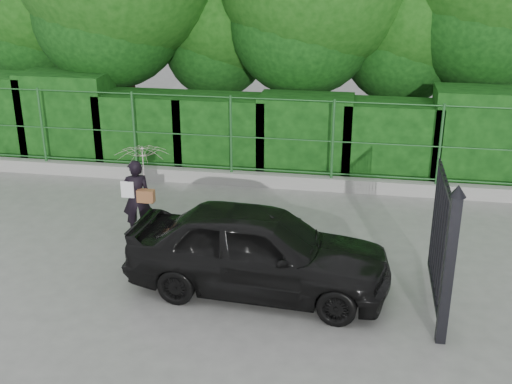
# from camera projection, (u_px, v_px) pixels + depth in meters

# --- Properties ---
(ground) EXTENTS (80.00, 80.00, 0.00)m
(ground) POSITION_uv_depth(u_px,v_px,m) (154.00, 274.00, 10.88)
(ground) COLOR gray
(kerb) EXTENTS (14.00, 0.25, 0.30)m
(kerb) POSITION_uv_depth(u_px,v_px,m) (215.00, 177.00, 14.96)
(kerb) COLOR #9E9E99
(kerb) RESTS_ON ground
(fence) EXTENTS (14.13, 0.06, 1.80)m
(fence) POSITION_uv_depth(u_px,v_px,m) (223.00, 134.00, 14.54)
(fence) COLOR #235A28
(fence) RESTS_ON kerb
(hedge) EXTENTS (14.20, 1.20, 2.28)m
(hedge) POSITION_uv_depth(u_px,v_px,m) (220.00, 129.00, 15.57)
(hedge) COLOR black
(hedge) RESTS_ON ground
(gate) EXTENTS (0.22, 2.33, 2.36)m
(gate) POSITION_uv_depth(u_px,v_px,m) (445.00, 251.00, 9.05)
(gate) COLOR black
(gate) RESTS_ON ground
(woman) EXTENTS (1.00, 1.02, 1.77)m
(woman) POSITION_uv_depth(u_px,v_px,m) (141.00, 176.00, 11.97)
(woman) COLOR black
(woman) RESTS_ON ground
(car) EXTENTS (4.29, 1.99, 1.42)m
(car) POSITION_uv_depth(u_px,v_px,m) (259.00, 249.00, 10.16)
(car) COLOR black
(car) RESTS_ON ground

